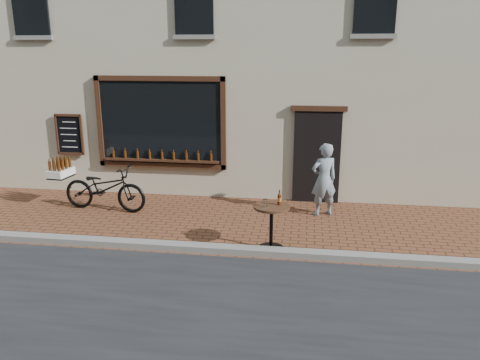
# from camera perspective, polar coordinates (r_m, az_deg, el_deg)

# --- Properties ---
(ground) EXTENTS (90.00, 90.00, 0.00)m
(ground) POSITION_cam_1_polar(r_m,az_deg,el_deg) (8.48, -3.77, -9.24)
(ground) COLOR brown
(ground) RESTS_ON ground
(kerb) EXTENTS (90.00, 0.25, 0.12)m
(kerb) POSITION_cam_1_polar(r_m,az_deg,el_deg) (8.64, -3.50, -8.33)
(kerb) COLOR slate
(kerb) RESTS_ON ground
(cargo_bicycle) EXTENTS (2.36, 0.91, 1.13)m
(cargo_bicycle) POSITION_cam_1_polar(r_m,az_deg,el_deg) (11.11, -16.35, -0.86)
(cargo_bicycle) COLOR black
(cargo_bicycle) RESTS_ON ground
(bistro_table) EXTENTS (0.66, 0.66, 1.13)m
(bistro_table) POSITION_cam_1_polar(r_m,az_deg,el_deg) (8.55, 3.87, -4.67)
(bistro_table) COLOR black
(bistro_table) RESTS_ON ground
(pedestrian) EXTENTS (0.70, 0.60, 1.63)m
(pedestrian) POSITION_cam_1_polar(r_m,az_deg,el_deg) (10.43, 10.18, 0.05)
(pedestrian) COLOR gray
(pedestrian) RESTS_ON ground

